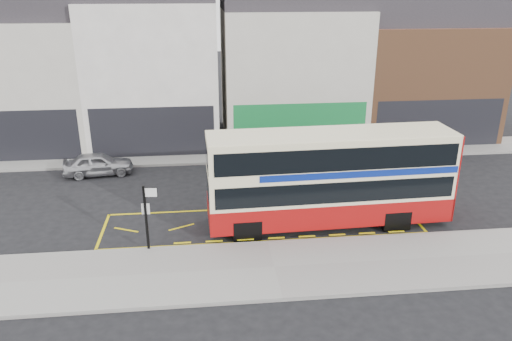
{
  "coord_description": "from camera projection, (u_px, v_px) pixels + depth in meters",
  "views": [
    {
      "loc": [
        -2.44,
        -18.35,
        10.23
      ],
      "look_at": [
        -0.23,
        2.0,
        2.4
      ],
      "focal_mm": 35.0,
      "sensor_mm": 36.0,
      "label": 1
    }
  ],
  "objects": [
    {
      "name": "far_pavement",
      "position": [
        244.0,
        154.0,
        31.13
      ],
      "size": [
        50.0,
        3.0,
        0.15
      ],
      "primitive_type": "cube",
      "color": "gray",
      "rests_on": "ground"
    },
    {
      "name": "double_decker_bus",
      "position": [
        331.0,
        177.0,
        21.63
      ],
      "size": [
        10.67,
        2.78,
        4.23
      ],
      "rotation": [
        0.0,
        0.0,
        0.03
      ],
      "color": "#FBEEBF",
      "rests_on": "ground"
    },
    {
      "name": "terrace_green_shop",
      "position": [
        290.0,
        62.0,
        33.4
      ],
      "size": [
        9.0,
        8.01,
        11.3
      ],
      "color": "beige",
      "rests_on": "ground"
    },
    {
      "name": "ground",
      "position": [
        267.0,
        240.0,
        20.94
      ],
      "size": [
        120.0,
        120.0,
        0.0
      ],
      "primitive_type": "plane",
      "color": "black",
      "rests_on": "ground"
    },
    {
      "name": "car_grey",
      "position": [
        264.0,
        159.0,
        28.51
      ],
      "size": [
        4.04,
        1.48,
        1.32
      ],
      "primitive_type": "imported",
      "rotation": [
        0.0,
        0.0,
        1.55
      ],
      "color": "#404348",
      "rests_on": "ground"
    },
    {
      "name": "car_white",
      "position": [
        425.0,
        149.0,
        30.34
      ],
      "size": [
        4.52,
        2.25,
        1.26
      ],
      "primitive_type": "imported",
      "rotation": [
        0.0,
        0.0,
        1.69
      ],
      "color": "silver",
      "rests_on": "ground"
    },
    {
      "name": "pavement",
      "position": [
        274.0,
        268.0,
        18.78
      ],
      "size": [
        40.0,
        4.0,
        0.15
      ],
      "primitive_type": "cube",
      "color": "gray",
      "rests_on": "ground"
    },
    {
      "name": "terrace_far_left",
      "position": [
        28.0,
        71.0,
        31.78
      ],
      "size": [
        8.0,
        8.01,
        10.8
      ],
      "color": "beige",
      "rests_on": "ground"
    },
    {
      "name": "car_silver",
      "position": [
        98.0,
        164.0,
        27.82
      ],
      "size": [
        3.93,
        1.98,
        1.28
      ],
      "primitive_type": "imported",
      "rotation": [
        0.0,
        0.0,
        1.7
      ],
      "color": "#B0B1B6",
      "rests_on": "ground"
    },
    {
      "name": "street_tree_right",
      "position": [
        383.0,
        89.0,
        31.92
      ],
      "size": [
        2.51,
        2.51,
        5.43
      ],
      "color": "black",
      "rests_on": "ground"
    },
    {
      "name": "road_markings",
      "position": [
        262.0,
        223.0,
        22.43
      ],
      "size": [
        14.0,
        3.4,
        0.01
      ],
      "primitive_type": null,
      "color": "yellow",
      "rests_on": "ground"
    },
    {
      "name": "bus_stop_post",
      "position": [
        147.0,
        211.0,
        19.45
      ],
      "size": [
        0.67,
        0.15,
        2.72
      ],
      "rotation": [
        0.0,
        0.0,
        -0.08
      ],
      "color": "black",
      "rests_on": "pavement"
    },
    {
      "name": "terrace_right",
      "position": [
        419.0,
        68.0,
        34.48
      ],
      "size": [
        9.0,
        8.01,
        10.3
      ],
      "color": "#8F5A39",
      "rests_on": "ground"
    },
    {
      "name": "kerb",
      "position": [
        268.0,
        243.0,
        20.57
      ],
      "size": [
        40.0,
        0.15,
        0.15
      ],
      "primitive_type": "cube",
      "color": "gray",
      "rests_on": "ground"
    },
    {
      "name": "terrace_left",
      "position": [
        154.0,
        61.0,
        32.41
      ],
      "size": [
        8.0,
        8.01,
        11.8
      ],
      "color": "white",
      "rests_on": "ground"
    }
  ]
}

